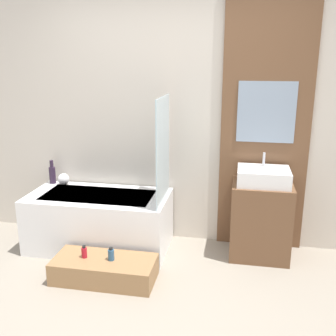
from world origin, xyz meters
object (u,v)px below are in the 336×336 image
at_px(bottle_soap_primary, 84,252).
at_px(sink, 263,176).
at_px(vase_round_light, 64,179).
at_px(bottle_soap_secondary, 111,254).
at_px(wooden_step_bench, 104,269).
at_px(bathtub, 99,221).
at_px(vase_tall_dark, 52,174).

bearing_deg(bottle_soap_primary, sink, 24.82).
height_order(vase_round_light, bottle_soap_secondary, vase_round_light).
distance_m(wooden_step_bench, bottle_soap_secondary, 0.16).
xyz_separation_m(sink, bottle_soap_primary, (-1.51, -0.70, -0.56)).
relative_size(vase_round_light, bottle_soap_secondary, 1.05).
height_order(bathtub, vase_round_light, vase_round_light).
bearing_deg(wooden_step_bench, vase_round_light, 131.17).
relative_size(sink, bottle_soap_primary, 4.31).
distance_m(wooden_step_bench, sink, 1.67).
distance_m(sink, vase_tall_dark, 2.21).
bearing_deg(bottle_soap_primary, vase_round_light, 123.46).
bearing_deg(bathtub, vase_tall_dark, 156.53).
xyz_separation_m(wooden_step_bench, bottle_soap_primary, (-0.18, 0.00, 0.15)).
bearing_deg(bottle_soap_secondary, bathtub, 118.39).
height_order(wooden_step_bench, vase_tall_dark, vase_tall_dark).
distance_m(vase_round_light, bottle_soap_secondary, 1.21).
bearing_deg(sink, bathtub, -176.12).
height_order(wooden_step_bench, bottle_soap_primary, bottle_soap_primary).
xyz_separation_m(vase_tall_dark, bottle_soap_secondary, (0.93, -0.86, -0.42)).
height_order(vase_round_light, bottle_soap_primary, vase_round_light).
bearing_deg(sink, wooden_step_bench, -152.34).
bearing_deg(vase_round_light, vase_tall_dark, 168.89).
bearing_deg(sink, bottle_soap_primary, -155.18).
distance_m(bathtub, vase_round_light, 0.63).
xyz_separation_m(vase_tall_dark, bottle_soap_primary, (0.69, -0.86, -0.42)).
bearing_deg(wooden_step_bench, bottle_soap_primary, 180.00).
distance_m(vase_round_light, bottle_soap_primary, 1.06).
bearing_deg(vase_round_light, wooden_step_bench, -48.83).
xyz_separation_m(wooden_step_bench, vase_round_light, (-0.73, 0.83, 0.52)).
distance_m(vase_tall_dark, bottle_soap_primary, 1.18).
height_order(bottle_soap_primary, bottle_soap_secondary, bottle_soap_secondary).
bearing_deg(vase_tall_dark, bottle_soap_secondary, -42.63).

